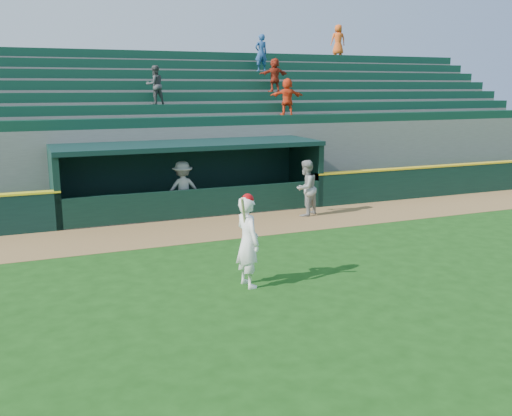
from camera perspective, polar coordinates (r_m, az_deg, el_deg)
name	(u,v)px	position (r m, az deg, el deg)	size (l,w,h in m)	color
ground	(282,274)	(13.78, 2.58, -6.59)	(120.00, 120.00, 0.00)	#164110
warning_track	(216,228)	(18.15, -4.02, -1.99)	(40.00, 3.00, 0.01)	olive
field_wall_right	(478,178)	(25.87, 21.33, 2.78)	(15.50, 0.30, 1.20)	black
wall_stripe_right	(479,163)	(25.79, 21.44, 4.16)	(15.50, 0.32, 0.06)	yellow
dugout_player_front	(306,188)	(19.72, 4.99, 2.00)	(0.94, 0.74, 1.94)	#969691
dugout_player_inside	(183,189)	(19.69, -7.33, 1.89)	(1.24, 0.71, 1.92)	gray
dugout	(188,172)	(20.80, -6.82, 3.56)	(9.40, 2.80, 2.46)	slate
stands	(158,134)	(25.08, -9.80, 7.30)	(34.50, 6.28, 7.49)	slate
batter_at_plate	(248,241)	(12.66, -0.82, -3.28)	(0.62, 0.85, 2.13)	white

